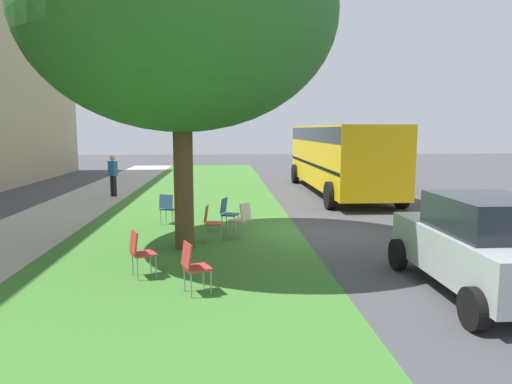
{
  "coord_description": "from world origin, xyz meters",
  "views": [
    {
      "loc": [
        -12.11,
        2.2,
        2.71
      ],
      "look_at": [
        -1.12,
        1.46,
        1.24
      ],
      "focal_mm": 32.83,
      "sensor_mm": 36.0,
      "label": 1
    }
  ],
  "objects_px": {
    "street_tree": "(180,15)",
    "chair_0": "(242,217)",
    "chair_1": "(228,212)",
    "chair_2": "(168,207)",
    "parked_car": "(483,245)",
    "school_bus": "(339,152)",
    "chair_5": "(140,250)",
    "chair_4": "(211,220)",
    "chair_3": "(193,264)",
    "pedestrian_0": "(113,174)"
  },
  "relations": [
    {
      "from": "chair_4",
      "to": "parked_car",
      "type": "distance_m",
      "value": 6.13
    },
    {
      "from": "chair_0",
      "to": "parked_car",
      "type": "distance_m",
      "value": 5.82
    },
    {
      "from": "chair_1",
      "to": "chair_2",
      "type": "relative_size",
      "value": 1.0
    },
    {
      "from": "parked_car",
      "to": "school_bus",
      "type": "height_order",
      "value": "school_bus"
    },
    {
      "from": "chair_1",
      "to": "street_tree",
      "type": "bearing_deg",
      "value": 151.64
    },
    {
      "from": "chair_1",
      "to": "chair_3",
      "type": "distance_m",
      "value": 4.98
    },
    {
      "from": "chair_5",
      "to": "school_bus",
      "type": "bearing_deg",
      "value": -29.93
    },
    {
      "from": "street_tree",
      "to": "chair_0",
      "type": "relative_size",
      "value": 8.75
    },
    {
      "from": "chair_0",
      "to": "chair_4",
      "type": "height_order",
      "value": "same"
    },
    {
      "from": "chair_0",
      "to": "pedestrian_0",
      "type": "bearing_deg",
      "value": 32.78
    },
    {
      "from": "chair_3",
      "to": "parked_car",
      "type": "relative_size",
      "value": 0.24
    },
    {
      "from": "chair_5",
      "to": "street_tree",
      "type": "bearing_deg",
      "value": -16.74
    },
    {
      "from": "street_tree",
      "to": "pedestrian_0",
      "type": "height_order",
      "value": "street_tree"
    },
    {
      "from": "chair_2",
      "to": "chair_4",
      "type": "xyz_separation_m",
      "value": [
        -2.14,
        -1.3,
        0.0
      ]
    },
    {
      "from": "chair_1",
      "to": "chair_3",
      "type": "xyz_separation_m",
      "value": [
        -4.95,
        0.61,
        0.0
      ]
    },
    {
      "from": "street_tree",
      "to": "school_bus",
      "type": "xyz_separation_m",
      "value": [
        9.06,
        -5.8,
        -3.41
      ]
    },
    {
      "from": "chair_4",
      "to": "parked_car",
      "type": "xyz_separation_m",
      "value": [
        -4.06,
        -4.58,
        0.32
      ]
    },
    {
      "from": "chair_1",
      "to": "pedestrian_0",
      "type": "height_order",
      "value": "pedestrian_0"
    },
    {
      "from": "chair_1",
      "to": "chair_5",
      "type": "distance_m",
      "value": 4.31
    },
    {
      "from": "chair_0",
      "to": "chair_1",
      "type": "bearing_deg",
      "value": 22.69
    },
    {
      "from": "chair_3",
      "to": "parked_car",
      "type": "xyz_separation_m",
      "value": [
        -0.31,
        -4.76,
        0.32
      ]
    },
    {
      "from": "school_bus",
      "to": "street_tree",
      "type": "bearing_deg",
      "value": 147.37
    },
    {
      "from": "chair_0",
      "to": "chair_5",
      "type": "distance_m",
      "value": 3.72
    },
    {
      "from": "chair_2",
      "to": "school_bus",
      "type": "height_order",
      "value": "school_bus"
    },
    {
      "from": "chair_0",
      "to": "chair_3",
      "type": "xyz_separation_m",
      "value": [
        -4.09,
        0.97,
        0.0
      ]
    },
    {
      "from": "chair_4",
      "to": "chair_5",
      "type": "relative_size",
      "value": 1.0
    },
    {
      "from": "street_tree",
      "to": "chair_4",
      "type": "xyz_separation_m",
      "value": [
        0.67,
        -0.58,
        -4.65
      ]
    },
    {
      "from": "school_bus",
      "to": "chair_1",
      "type": "bearing_deg",
      "value": 146.32
    },
    {
      "from": "chair_0",
      "to": "chair_1",
      "type": "height_order",
      "value": "same"
    },
    {
      "from": "school_bus",
      "to": "chair_2",
      "type": "bearing_deg",
      "value": 133.8
    },
    {
      "from": "chair_2",
      "to": "chair_3",
      "type": "bearing_deg",
      "value": -169.33
    },
    {
      "from": "pedestrian_0",
      "to": "chair_5",
      "type": "bearing_deg",
      "value": -164.67
    },
    {
      "from": "chair_5",
      "to": "parked_car",
      "type": "relative_size",
      "value": 0.24
    },
    {
      "from": "chair_1",
      "to": "parked_car",
      "type": "relative_size",
      "value": 0.24
    },
    {
      "from": "chair_4",
      "to": "chair_5",
      "type": "height_order",
      "value": "same"
    },
    {
      "from": "chair_5",
      "to": "parked_car",
      "type": "xyz_separation_m",
      "value": [
        -1.27,
        -5.8,
        0.32
      ]
    },
    {
      "from": "parked_car",
      "to": "chair_5",
      "type": "bearing_deg",
      "value": 77.67
    },
    {
      "from": "chair_0",
      "to": "chair_4",
      "type": "distance_m",
      "value": 0.85
    },
    {
      "from": "street_tree",
      "to": "parked_car",
      "type": "relative_size",
      "value": 2.08
    },
    {
      "from": "chair_3",
      "to": "chair_5",
      "type": "xyz_separation_m",
      "value": [
        0.96,
        1.04,
        0.0
      ]
    },
    {
      "from": "chair_5",
      "to": "pedestrian_0",
      "type": "relative_size",
      "value": 0.52
    },
    {
      "from": "chair_3",
      "to": "pedestrian_0",
      "type": "bearing_deg",
      "value": 18.76
    },
    {
      "from": "chair_1",
      "to": "school_bus",
      "type": "bearing_deg",
      "value": -33.68
    },
    {
      "from": "chair_4",
      "to": "parked_car",
      "type": "bearing_deg",
      "value": -131.61
    },
    {
      "from": "chair_0",
      "to": "pedestrian_0",
      "type": "xyz_separation_m",
      "value": [
        7.73,
        4.98,
        0.41
      ]
    },
    {
      "from": "chair_3",
      "to": "street_tree",
      "type": "bearing_deg",
      "value": 7.34
    },
    {
      "from": "chair_2",
      "to": "chair_4",
      "type": "bearing_deg",
      "value": -148.84
    },
    {
      "from": "chair_3",
      "to": "chair_4",
      "type": "distance_m",
      "value": 3.76
    },
    {
      "from": "chair_1",
      "to": "chair_2",
      "type": "distance_m",
      "value": 1.96
    },
    {
      "from": "chair_3",
      "to": "parked_car",
      "type": "height_order",
      "value": "parked_car"
    }
  ]
}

